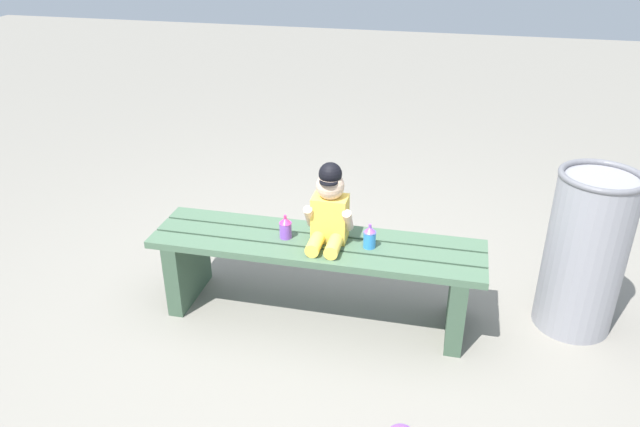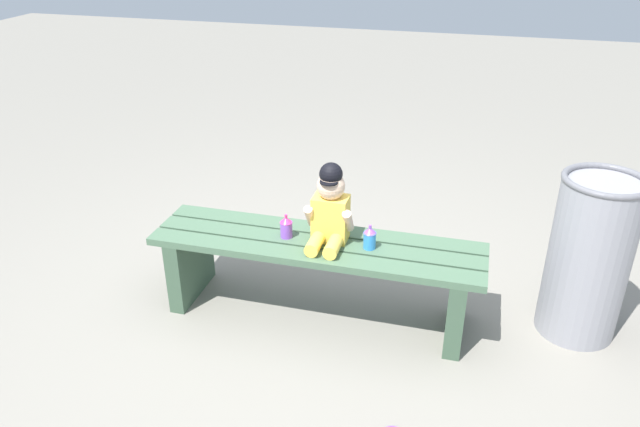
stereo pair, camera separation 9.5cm
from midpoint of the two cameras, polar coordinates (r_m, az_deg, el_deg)
ground_plane at (r=3.23m, az=0.57°, el=-9.23°), size 16.00×16.00×0.00m
park_bench at (r=3.07m, az=0.59°, el=-4.75°), size 1.65×0.40×0.43m
child_figure at (r=2.92m, az=1.85°, el=0.45°), size 0.23×0.27×0.40m
sippy_cup_left at (r=3.01m, az=-2.26°, el=-1.23°), size 0.06×0.06×0.12m
sippy_cup_right at (r=2.93m, az=5.61°, el=-2.24°), size 0.06×0.06×0.12m
trash_bin at (r=3.18m, az=24.64°, el=-3.72°), size 0.39×0.39×0.83m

